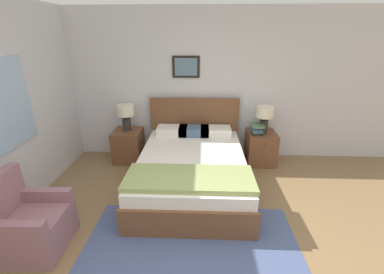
{
  "coord_description": "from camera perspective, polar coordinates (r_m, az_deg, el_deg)",
  "views": [
    {
      "loc": [
        -0.0,
        -1.61,
        2.15
      ],
      "look_at": [
        -0.13,
        1.59,
        0.87
      ],
      "focal_mm": 24.0,
      "sensor_mm": 36.0,
      "label": 1
    }
  ],
  "objects": [
    {
      "name": "wall_back",
      "position": [
        4.62,
        2.37,
        11.17
      ],
      "size": [
        7.05,
        0.09,
        2.6
      ],
      "color": "silver",
      "rests_on": "ground_plane"
    },
    {
      "name": "wall_left",
      "position": [
        3.94,
        -34.56,
        5.49
      ],
      "size": [
        0.08,
        5.3,
        2.6
      ],
      "color": "silver",
      "rests_on": "ground_plane"
    },
    {
      "name": "area_rug_main",
      "position": [
        2.96,
        -0.2,
        -24.75
      ],
      "size": [
        2.35,
        1.61,
        0.01
      ],
      "color": "#47567F",
      "rests_on": "ground_plane"
    },
    {
      "name": "bed",
      "position": [
        3.87,
        0.03,
        -6.91
      ],
      "size": [
        1.58,
        2.19,
        1.12
      ],
      "color": "brown",
      "rests_on": "ground_plane"
    },
    {
      "name": "armchair",
      "position": [
        3.33,
        -32.56,
        -16.12
      ],
      "size": [
        0.68,
        0.68,
        0.86
      ],
      "rotation": [
        0.0,
        0.0,
        -1.53
      ],
      "color": "#8E606B",
      "rests_on": "ground_plane"
    },
    {
      "name": "nightstand_near_window",
      "position": [
        4.79,
        -13.91,
        -1.82
      ],
      "size": [
        0.49,
        0.53,
        0.57
      ],
      "color": "brown",
      "rests_on": "ground_plane"
    },
    {
      "name": "nightstand_by_door",
      "position": [
        4.72,
        15.01,
        -2.29
      ],
      "size": [
        0.49,
        0.53,
        0.57
      ],
      "color": "brown",
      "rests_on": "ground_plane"
    },
    {
      "name": "table_lamp_near_window",
      "position": [
        4.62,
        -14.47,
        5.09
      ],
      "size": [
        0.29,
        0.29,
        0.46
      ],
      "color": "#2D2823",
      "rests_on": "nightstand_near_window"
    },
    {
      "name": "table_lamp_by_door",
      "position": [
        4.55,
        15.86,
        4.7
      ],
      "size": [
        0.29,
        0.29,
        0.46
      ],
      "color": "#2D2823",
      "rests_on": "nightstand_by_door"
    },
    {
      "name": "book_thick_bottom",
      "position": [
        4.54,
        14.15,
        0.95
      ],
      "size": [
        0.18,
        0.22,
        0.04
      ],
      "rotation": [
        0.0,
        0.0,
        0.06
      ],
      "color": "#232328",
      "rests_on": "nightstand_by_door"
    },
    {
      "name": "book_hardcover_middle",
      "position": [
        4.53,
        14.19,
        1.36
      ],
      "size": [
        0.21,
        0.23,
        0.03
      ],
      "rotation": [
        0.0,
        0.0,
        0.13
      ],
      "color": "#4C7551",
      "rests_on": "book_thick_bottom"
    },
    {
      "name": "book_novel_upper",
      "position": [
        4.52,
        14.23,
        1.78
      ],
      "size": [
        0.19,
        0.24,
        0.04
      ],
      "rotation": [
        0.0,
        0.0,
        -0.08
      ],
      "color": "#335693",
      "rests_on": "book_hardcover_middle"
    },
    {
      "name": "book_slim_near_top",
      "position": [
        4.51,
        14.27,
        2.16
      ],
      "size": [
        0.2,
        0.26,
        0.03
      ],
      "rotation": [
        0.0,
        0.0,
        -0.1
      ],
      "color": "#232328",
      "rests_on": "book_novel_upper"
    },
    {
      "name": "book_paperback_top",
      "position": [
        4.5,
        14.3,
        2.53
      ],
      "size": [
        0.22,
        0.27,
        0.03
      ],
      "rotation": [
        0.0,
        0.0,
        0.03
      ],
      "color": "#4C7551",
      "rests_on": "book_slim_near_top"
    }
  ]
}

